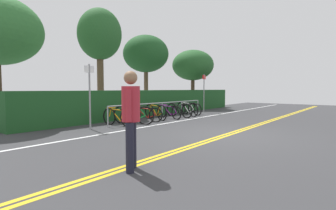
{
  "coord_description": "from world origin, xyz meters",
  "views": [
    {
      "loc": [
        -7.43,
        -3.45,
        1.44
      ],
      "look_at": [
        0.4,
        2.73,
        0.8
      ],
      "focal_mm": 27.32,
      "sensor_mm": 36.0,
      "label": 1
    }
  ],
  "objects": [
    {
      "name": "bicycle_3",
      "position": [
        1.54,
        4.37,
        0.35
      ],
      "size": [
        0.56,
        1.71,
        0.76
      ],
      "color": "black",
      "rests_on": "ground_plane"
    },
    {
      "name": "bicycle_2",
      "position": [
        0.74,
        4.3,
        0.32
      ],
      "size": [
        0.64,
        1.64,
        0.68
      ],
      "color": "black",
      "rests_on": "ground_plane"
    },
    {
      "name": "bicycle_6",
      "position": [
        3.87,
        4.16,
        0.37
      ],
      "size": [
        0.7,
        1.77,
        0.78
      ],
      "color": "black",
      "rests_on": "ground_plane"
    },
    {
      "name": "bike_lane_stripe_white",
      "position": [
        0.0,
        3.15,
        0.0
      ],
      "size": [
        33.65,
        0.12,
        0.0
      ],
      "primitive_type": "cube",
      "color": "white",
      "rests_on": "ground_plane"
    },
    {
      "name": "bicycle_7",
      "position": [
        4.52,
        4.33,
        0.32
      ],
      "size": [
        0.63,
        1.67,
        0.69
      ],
      "color": "black",
      "rests_on": "ground_plane"
    },
    {
      "name": "bicycle_1",
      "position": [
        -0.13,
        4.12,
        0.37
      ],
      "size": [
        0.68,
        1.78,
        0.79
      ],
      "color": "black",
      "rests_on": "ground_plane"
    },
    {
      "name": "bicycle_5",
      "position": [
        3.09,
        4.14,
        0.35
      ],
      "size": [
        0.46,
        1.76,
        0.74
      ],
      "color": "black",
      "rests_on": "ground_plane"
    },
    {
      "name": "pedestrian",
      "position": [
        -4.35,
        -0.19,
        1.01
      ],
      "size": [
        0.41,
        0.33,
        1.75
      ],
      "color": "#1E1E2D",
      "rests_on": "ground_plane"
    },
    {
      "name": "centre_line_yellow_outer",
      "position": [
        0.0,
        0.08,
        0.0
      ],
      "size": [
        33.65,
        0.1,
        0.0
      ],
      "primitive_type": "cube",
      "color": "gold",
      "rests_on": "ground_plane"
    },
    {
      "name": "tree_extra",
      "position": [
        8.5,
        6.8,
        3.15
      ],
      "size": [
        3.03,
        3.03,
        4.27
      ],
      "color": "#473323",
      "rests_on": "ground_plane"
    },
    {
      "name": "bicycle_0",
      "position": [
        -0.84,
        4.25,
        0.34
      ],
      "size": [
        0.46,
        1.68,
        0.73
      ],
      "color": "black",
      "rests_on": "ground_plane"
    },
    {
      "name": "tree_mid",
      "position": [
        0.91,
        7.64,
        4.19
      ],
      "size": [
        2.25,
        2.25,
        5.58
      ],
      "color": "brown",
      "rests_on": "ground_plane"
    },
    {
      "name": "sign_post_near",
      "position": [
        -2.06,
        4.31,
        1.38
      ],
      "size": [
        0.36,
        0.06,
        2.31
      ],
      "color": "gray",
      "rests_on": "ground_plane"
    },
    {
      "name": "hedge_backdrop",
      "position": [
        3.37,
        5.87,
        0.68
      ],
      "size": [
        15.42,
        0.86,
        1.36
      ],
      "primitive_type": "cube",
      "color": "#1C4C21",
      "rests_on": "ground_plane"
    },
    {
      "name": "centre_line_yellow_inner",
      "position": [
        0.0,
        -0.08,
        0.0
      ],
      "size": [
        33.65,
        0.1,
        0.0
      ],
      "primitive_type": "cube",
      "color": "gold",
      "rests_on": "ground_plane"
    },
    {
      "name": "tree_far_right",
      "position": [
        4.81,
        8.04,
        3.68
      ],
      "size": [
        2.95,
        2.95,
        4.9
      ],
      "color": "brown",
      "rests_on": "ground_plane"
    },
    {
      "name": "ground_plane",
      "position": [
        0.0,
        0.0,
        -0.03
      ],
      "size": [
        37.39,
        13.18,
        0.05
      ],
      "primitive_type": "cube",
      "color": "#353538"
    },
    {
      "name": "sign_post_far",
      "position": [
        5.98,
        4.38,
        1.39
      ],
      "size": [
        0.36,
        0.06,
        2.31
      ],
      "color": "gray",
      "rests_on": "ground_plane"
    },
    {
      "name": "bicycle_4",
      "position": [
        2.29,
        4.16,
        0.33
      ],
      "size": [
        0.48,
        1.73,
        0.7
      ],
      "color": "black",
      "rests_on": "ground_plane"
    },
    {
      "name": "bike_rack",
      "position": [
        1.87,
        4.24,
        0.61
      ],
      "size": [
        6.47,
        0.05,
        0.8
      ],
      "color": "#9EA0A5",
      "rests_on": "ground_plane"
    }
  ]
}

